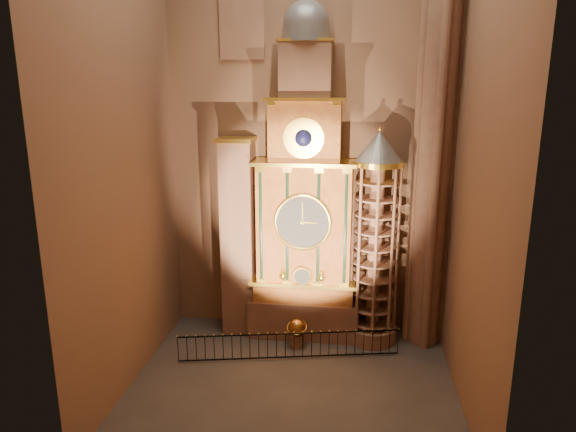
# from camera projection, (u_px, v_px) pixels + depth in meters

# --- Properties ---
(floor) EXTENTS (14.00, 14.00, 0.00)m
(floor) POSITION_uv_depth(u_px,v_px,m) (292.00, 385.00, 22.30)
(floor) COLOR #383330
(floor) RESTS_ON ground
(wall_back) EXTENTS (22.00, 0.00, 22.00)m
(wall_back) POSITION_uv_depth(u_px,v_px,m) (307.00, 120.00, 25.39)
(wall_back) COLOR #876149
(wall_back) RESTS_ON floor
(wall_left) EXTENTS (0.00, 22.00, 22.00)m
(wall_left) POSITION_uv_depth(u_px,v_px,m) (119.00, 128.00, 20.49)
(wall_left) COLOR #876149
(wall_left) RESTS_ON floor
(wall_right) EXTENTS (0.00, 22.00, 22.00)m
(wall_right) POSITION_uv_depth(u_px,v_px,m) (483.00, 132.00, 18.75)
(wall_right) COLOR #876149
(wall_right) RESTS_ON floor
(astronomical_clock) EXTENTS (5.60, 2.41, 16.70)m
(astronomical_clock) POSITION_uv_depth(u_px,v_px,m) (305.00, 210.00, 25.45)
(astronomical_clock) COLOR #8C634C
(astronomical_clock) RESTS_ON floor
(portrait_tower) EXTENTS (1.80, 1.60, 10.20)m
(portrait_tower) POSITION_uv_depth(u_px,v_px,m) (238.00, 237.00, 26.26)
(portrait_tower) COLOR #8C634C
(portrait_tower) RESTS_ON floor
(stair_turret) EXTENTS (2.50, 2.50, 10.80)m
(stair_turret) POSITION_uv_depth(u_px,v_px,m) (375.00, 241.00, 25.10)
(stair_turret) COLOR #8C634C
(stair_turret) RESTS_ON floor
(gothic_pier) EXTENTS (2.04, 2.04, 22.00)m
(gothic_pier) POSITION_uv_depth(u_px,v_px,m) (437.00, 123.00, 23.67)
(gothic_pier) COLOR #8C634C
(gothic_pier) RESTS_ON floor
(stained_glass_window) EXTENTS (2.20, 0.14, 5.20)m
(stained_glass_window) POSITION_uv_depth(u_px,v_px,m) (241.00, 3.00, 24.37)
(stained_glass_window) COLOR navy
(stained_glass_window) RESTS_ON wall_back
(celestial_globe) EXTENTS (1.16, 1.11, 1.49)m
(celestial_globe) POSITION_uv_depth(u_px,v_px,m) (297.00, 330.00, 25.40)
(celestial_globe) COLOR #8C634C
(celestial_globe) RESTS_ON floor
(iron_railing) EXTENTS (10.26, 2.13, 1.29)m
(iron_railing) POSITION_uv_depth(u_px,v_px,m) (290.00, 346.00, 24.29)
(iron_railing) COLOR black
(iron_railing) RESTS_ON floor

